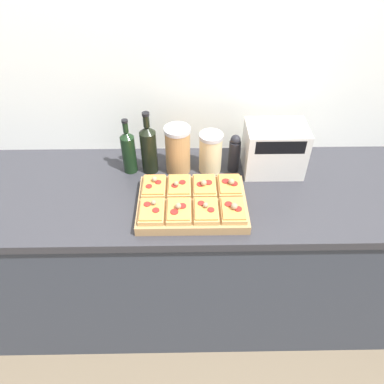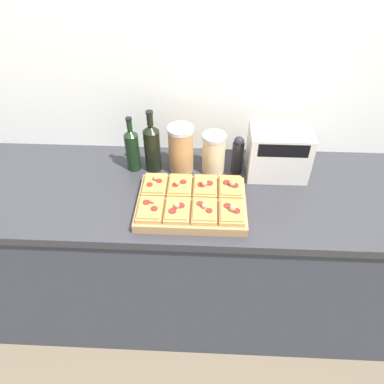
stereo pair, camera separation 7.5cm
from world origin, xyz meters
name	(u,v)px [view 2 (the right image)]	position (x,y,z in m)	size (l,w,h in m)	color
ground_plane	(183,352)	(0.00, 0.00, 0.00)	(12.00, 12.00, 0.00)	brown
wall_back	(188,86)	(0.00, 0.67, 1.25)	(6.00, 0.06, 2.50)	silver
kitchen_counter	(185,253)	(0.00, 0.32, 0.46)	(2.63, 0.67, 0.92)	#333842
cutting_board	(192,204)	(0.04, 0.20, 0.94)	(0.46, 0.33, 0.04)	#A37A4C
pizza_slice_back_left	(155,185)	(-0.12, 0.28, 0.98)	(0.10, 0.14, 0.05)	tan
pizza_slice_back_midleft	(180,186)	(-0.01, 0.28, 0.98)	(0.10, 0.14, 0.05)	tan
pizza_slice_back_midright	(205,186)	(0.10, 0.28, 0.98)	(0.10, 0.14, 0.05)	tan
pizza_slice_back_right	(231,187)	(0.21, 0.28, 0.98)	(0.10, 0.14, 0.05)	tan
pizza_slice_front_left	(150,209)	(-0.12, 0.12, 0.98)	(0.10, 0.14, 0.05)	tan
pizza_slice_front_midleft	(177,210)	(-0.01, 0.12, 0.98)	(0.10, 0.14, 0.05)	tan
pizza_slice_front_midright	(204,211)	(0.10, 0.12, 0.98)	(0.10, 0.14, 0.05)	tan
pizza_slice_front_right	(232,212)	(0.21, 0.12, 0.98)	(0.10, 0.14, 0.06)	tan
olive_oil_bottle	(132,149)	(-0.25, 0.46, 1.04)	(0.06, 0.06, 0.28)	black
wine_bottle	(152,147)	(-0.15, 0.46, 1.05)	(0.08, 0.08, 0.31)	black
grain_jar_tall	(181,149)	(-0.02, 0.46, 1.04)	(0.12, 0.12, 0.23)	#AD7F4C
grain_jar_short	(214,153)	(0.13, 0.46, 1.02)	(0.11, 0.11, 0.20)	beige
pepper_mill	(238,155)	(0.24, 0.46, 1.02)	(0.05, 0.05, 0.19)	black
toaster_oven	(278,152)	(0.43, 0.46, 1.04)	(0.30, 0.19, 0.23)	beige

